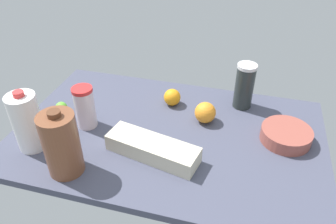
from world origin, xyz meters
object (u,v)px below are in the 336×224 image
Objects in this scene: lime_near_front at (61,108)px; orange_by_jug at (172,97)px; milk_jug at (27,122)px; shaker_bottle at (244,86)px; chocolate_milk_jug at (61,144)px; tumbler_cup at (85,107)px; mixing_bowl at (286,135)px; orange_far_back at (205,113)px; egg_carton at (153,149)px.

lime_near_front is 0.68× the size of orange_by_jug.
milk_jug reaches higher than shaker_bottle.
chocolate_milk_jug reaches higher than tumbler_cup.
shaker_bottle is 2.73× the size of orange_by_jug.
milk_jug reaches higher than mixing_bowl.
milk_jug reaches higher than lime_near_front.
orange_far_back is (40.63, 39.51, -7.13)cm from chocolate_milk_jug.
mixing_bowl is (18.02, -19.19, -7.51)cm from shaker_bottle.
egg_carton is at bearing 8.53° from milk_jug.
milk_jug is at bearing -151.64° from orange_far_back.
milk_jug is 23.44cm from lime_near_front.
tumbler_cup is 2.02× the size of orange_far_back.
tumbler_cup is at bearing 50.87° from milk_jug.
orange_by_jug is at bearing 22.85° from lime_near_front.
orange_by_jug is (29.16, 23.42, -5.09)cm from tumbler_cup.
lime_near_front is (-73.32, -25.28, -7.57)cm from shaker_bottle.
orange_far_back reaches higher than lime_near_front.
chocolate_milk_jug is 1.03× the size of milk_jug.
shaker_bottle reaches higher than tumbler_cup.
chocolate_milk_jug is at bearing -57.21° from lime_near_front.
egg_carton is 50.80cm from mixing_bowl.
tumbler_cup reaches higher than egg_carton.
orange_far_back is at bearing 9.48° from lime_near_front.
shaker_bottle is (54.29, 54.83, -1.37)cm from chocolate_milk_jug.
shaker_bottle is 4.00× the size of lime_near_front.
mixing_bowl is at bearing -6.98° from orange_far_back.
chocolate_milk_jug is 19.77cm from milk_jug.
lime_near_front is at bearing -160.97° from shaker_bottle.
egg_carton reaches higher than lime_near_front.
orange_by_jug is (-47.69, 12.31, 1.11)cm from mixing_bowl.
egg_carton is at bearing -119.98° from orange_far_back.
orange_by_jug reaches higher than lime_near_front.
lime_near_front is (-14.49, 5.02, -6.26)cm from tumbler_cup.
egg_carton is 47.66cm from lime_near_front.
orange_far_back is at bearing 173.02° from mixing_bowl.
orange_by_jug is at bearing 104.69° from egg_carton.
egg_carton is 33.57cm from orange_by_jug.
orange_far_back is at bearing -131.71° from shaker_bottle.
orange_by_jug is (42.80, 40.18, -7.44)cm from milk_jug.
egg_carton is at bearing -87.38° from orange_by_jug.
shaker_bottle is 77.93cm from lime_near_front.
orange_by_jug reaches higher than mixing_bowl.
shaker_bottle reaches higher than orange_far_back.
shaker_bottle is 2.33× the size of orange_far_back.
shaker_bottle is at bearing 133.19° from mixing_bowl.
shaker_bottle is at bearing 27.25° from tumbler_cup.
chocolate_milk_jug is 1.40× the size of tumbler_cup.
tumbler_cup is (13.64, 16.77, -2.35)cm from milk_jug.
milk_jug is at bearing -159.41° from egg_carton.
tumbler_cup reaches higher than orange_by_jug.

